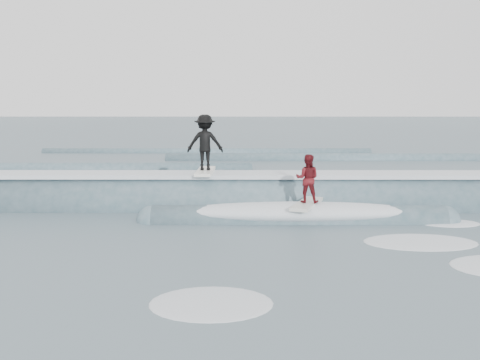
{
  "coord_description": "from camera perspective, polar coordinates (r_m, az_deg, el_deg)",
  "views": [
    {
      "loc": [
        0.04,
        -13.65,
        3.89
      ],
      "look_at": [
        0.0,
        3.63,
        1.1
      ],
      "focal_mm": 40.0,
      "sensor_mm": 36.0,
      "label": 1
    }
  ],
  "objects": [
    {
      "name": "far_swells",
      "position": [
        31.57,
        -2.03,
        2.08
      ],
      "size": [
        38.92,
        8.65,
        0.8
      ],
      "color": "#3B5864",
      "rests_on": "ground"
    },
    {
      "name": "breaking_wave",
      "position": [
        18.38,
        0.8,
        -2.9
      ],
      "size": [
        20.14,
        3.9,
        2.25
      ],
      "color": "#3B5864",
      "rests_on": "ground"
    },
    {
      "name": "surfer_red",
      "position": [
        16.43,
        7.2,
        -0.26
      ],
      "size": [
        1.25,
        2.06,
        1.58
      ],
      "color": "silver",
      "rests_on": "ground"
    },
    {
      "name": "whitewater",
      "position": [
        13.96,
        18.23,
        -7.48
      ],
      "size": [
        9.02,
        7.66,
        0.1
      ],
      "color": "white",
      "rests_on": "ground"
    },
    {
      "name": "ground",
      "position": [
        14.2,
        -0.03,
        -6.73
      ],
      "size": [
        160.0,
        160.0,
        0.0
      ],
      "primitive_type": "plane",
      "color": "#40525E",
      "rests_on": "ground"
    },
    {
      "name": "surfer_black",
      "position": [
        18.41,
        -3.75,
        3.83
      ],
      "size": [
        1.24,
        2.02,
        2.0
      ],
      "color": "white",
      "rests_on": "ground"
    }
  ]
}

